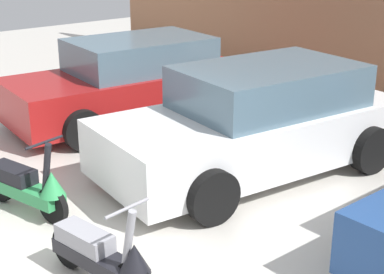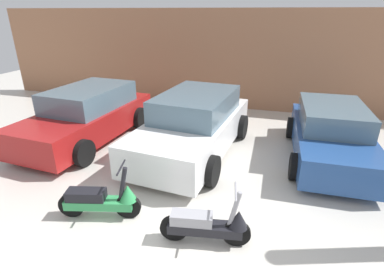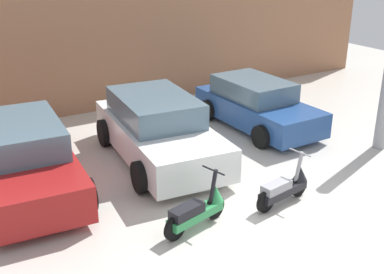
% 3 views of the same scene
% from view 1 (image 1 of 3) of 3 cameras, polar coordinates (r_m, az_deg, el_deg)
% --- Properties ---
extents(scooter_front_left, '(1.41, 0.63, 1.00)m').
position_cam_1_polar(scooter_front_left, '(7.22, -15.64, -4.57)').
color(scooter_front_left, black).
rests_on(scooter_front_left, ground_plane).
extents(scooter_front_right, '(1.39, 0.54, 0.97)m').
position_cam_1_polar(scooter_front_right, '(5.66, -8.61, -11.27)').
color(scooter_front_right, black).
rests_on(scooter_front_right, ground_plane).
extents(car_rear_left, '(2.27, 4.31, 1.42)m').
position_cam_1_polar(car_rear_left, '(10.34, -5.89, 5.36)').
color(car_rear_left, maroon).
rests_on(car_rear_left, ground_plane).
extents(car_rear_center, '(2.42, 4.49, 1.47)m').
position_cam_1_polar(car_rear_center, '(8.11, 6.29, 1.43)').
color(car_rear_center, white).
rests_on(car_rear_center, ground_plane).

